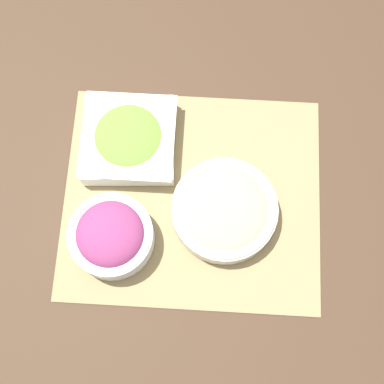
% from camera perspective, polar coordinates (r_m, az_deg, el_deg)
% --- Properties ---
extents(ground_plane, '(3.00, 3.00, 0.00)m').
position_cam_1_polar(ground_plane, '(0.99, -0.00, -0.56)').
color(ground_plane, '#422D1E').
extents(placemat, '(0.47, 0.41, 0.00)m').
position_cam_1_polar(placemat, '(0.99, -0.00, -0.53)').
color(placemat, '#937F56').
rests_on(placemat, ground_plane).
extents(cucumber_bowl, '(0.19, 0.19, 0.05)m').
position_cam_1_polar(cucumber_bowl, '(0.96, 3.49, -1.90)').
color(cucumber_bowl, silver).
rests_on(cucumber_bowl, placemat).
extents(lettuce_bowl, '(0.18, 0.18, 0.05)m').
position_cam_1_polar(lettuce_bowl, '(1.01, -6.75, 5.66)').
color(lettuce_bowl, white).
rests_on(lettuce_bowl, placemat).
extents(onion_bowl, '(0.15, 0.15, 0.08)m').
position_cam_1_polar(onion_bowl, '(0.94, -8.64, -4.61)').
color(onion_bowl, silver).
rests_on(onion_bowl, placemat).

